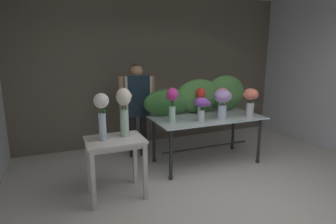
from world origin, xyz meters
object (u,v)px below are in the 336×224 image
object	(u,v)px
vase_coral_peonies	(250,99)
vase_white_roses_tall	(102,112)
vase_cream_lisianthus_tall	(124,108)
vase_violet_hydrangea	(202,106)
vase_lilac_roses	(223,100)
side_table_white	(115,147)
florist	(137,101)
vase_rosy_lilies	(222,98)
vase_scarlet_anemones	(200,99)
vase_magenta_stock	(172,102)
display_table_glass	(207,124)

from	to	relation	value
vase_coral_peonies	vase_white_roses_tall	world-z (taller)	vase_white_roses_tall
vase_cream_lisianthus_tall	vase_violet_hydrangea	bearing A→B (deg)	9.24
vase_coral_peonies	vase_lilac_roses	distance (m)	0.50
vase_cream_lisianthus_tall	vase_white_roses_tall	bearing A→B (deg)	-169.43
side_table_white	vase_coral_peonies	bearing A→B (deg)	6.38
florist	vase_violet_hydrangea	xyz separation A→B (m)	(0.72, -0.96, 0.03)
vase_white_roses_tall	vase_cream_lisianthus_tall	world-z (taller)	vase_cream_lisianthus_tall
vase_lilac_roses	vase_rosy_lilies	bearing A→B (deg)	57.39
vase_scarlet_anemones	vase_white_roses_tall	xyz separation A→B (m)	(-1.71, -0.66, 0.06)
vase_coral_peonies	vase_lilac_roses	bearing A→B (deg)	174.98
vase_violet_hydrangea	vase_lilac_roses	world-z (taller)	vase_lilac_roses
vase_lilac_roses	vase_cream_lisianthus_tall	world-z (taller)	vase_cream_lisianthus_tall
vase_violet_hydrangea	vase_scarlet_anemones	world-z (taller)	vase_scarlet_anemones
vase_magenta_stock	vase_coral_peonies	world-z (taller)	vase_magenta_stock
florist	vase_coral_peonies	bearing A→B (deg)	-30.81
vase_magenta_stock	vase_rosy_lilies	xyz separation A→B (m)	(1.02, 0.22, -0.04)
florist	vase_cream_lisianthus_tall	distance (m)	1.27
side_table_white	vase_magenta_stock	distance (m)	1.12
florist	vase_cream_lisianthus_tall	xyz separation A→B (m)	(-0.51, -1.16, 0.12)
vase_magenta_stock	vase_coral_peonies	size ratio (longest dim) A/B	1.13
vase_scarlet_anemones	vase_violet_hydrangea	bearing A→B (deg)	-116.61
side_table_white	vase_rosy_lilies	xyz separation A→B (m)	(1.97, 0.61, 0.41)
vase_scarlet_anemones	vase_lilac_roses	world-z (taller)	vase_lilac_roses
side_table_white	vase_cream_lisianthus_tall	bearing A→B (deg)	20.50
vase_scarlet_anemones	vase_cream_lisianthus_tall	bearing A→B (deg)	-157.07
vase_violet_hydrangea	vase_coral_peonies	distance (m)	0.90
vase_violet_hydrangea	vase_white_roses_tall	xyz separation A→B (m)	(-1.51, -0.25, 0.09)
florist	vase_magenta_stock	bearing A→B (deg)	-70.13
vase_magenta_stock	vase_violet_hydrangea	xyz separation A→B (m)	(0.42, -0.14, -0.07)
vase_scarlet_anemones	vase_lilac_roses	distance (m)	0.41
display_table_glass	vase_scarlet_anemones	distance (m)	0.42
display_table_glass	side_table_white	size ratio (longest dim) A/B	2.32
vase_violet_hydrangea	display_table_glass	bearing A→B (deg)	45.34
side_table_white	florist	xyz separation A→B (m)	(0.65, 1.21, 0.35)
vase_coral_peonies	vase_white_roses_tall	size ratio (longest dim) A/B	0.80
side_table_white	vase_white_roses_tall	size ratio (longest dim) A/B	1.33
display_table_glass	vase_rosy_lilies	distance (m)	0.54
vase_lilac_roses	vase_white_roses_tall	size ratio (longest dim) A/B	0.80
display_table_glass	vase_magenta_stock	xyz separation A→B (m)	(-0.66, -0.10, 0.43)
vase_magenta_stock	vase_lilac_roses	bearing A→B (deg)	-7.04
florist	vase_violet_hydrangea	size ratio (longest dim) A/B	4.40
side_table_white	display_table_glass	bearing A→B (deg)	17.16
vase_magenta_stock	vase_rosy_lilies	distance (m)	1.04
vase_magenta_stock	vase_scarlet_anemones	bearing A→B (deg)	22.66
side_table_white	vase_white_roses_tall	xyz separation A→B (m)	(-0.14, 0.00, 0.47)
vase_coral_peonies	vase_scarlet_anemones	world-z (taller)	vase_coral_peonies
vase_cream_lisianthus_tall	vase_scarlet_anemones	bearing A→B (deg)	22.93
vase_violet_hydrangea	vase_cream_lisianthus_tall	bearing A→B (deg)	-170.76
vase_rosy_lilies	vase_cream_lisianthus_tall	world-z (taller)	vase_cream_lisianthus_tall
vase_coral_peonies	vase_white_roses_tall	distance (m)	2.42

